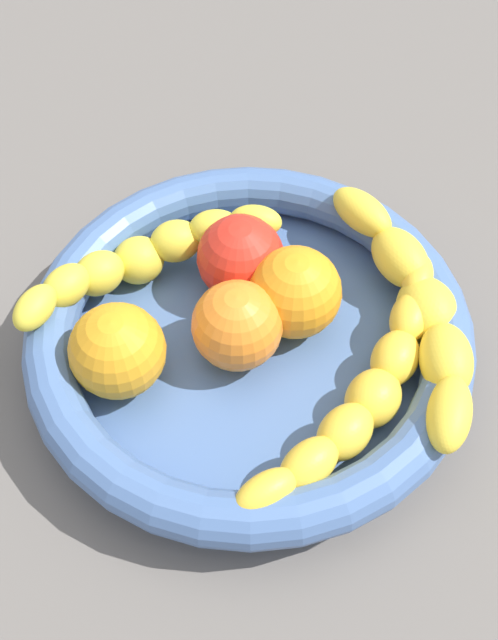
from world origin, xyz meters
TOP-DOWN VIEW (x-y plane):
  - kitchen_counter at (0.00, 0.00)cm, footprint 120.00×120.00cm
  - fruit_bowl at (0.00, 0.00)cm, footprint 31.14×31.14cm
  - banana_draped_left at (2.20, 9.27)cm, footprint 16.46×14.18cm
  - banana_draped_right at (-1.84, -8.92)cm, footprint 23.98×8.34cm
  - banana_arching_top at (5.51, -10.41)cm, footprint 19.68×14.87cm
  - orange_front at (-5.76, 7.01)cm, footprint 6.49×6.49cm
  - orange_mid_left at (3.23, -2.14)cm, footprint 6.56×6.56cm
  - orange_mid_right at (-0.82, 0.53)cm, footprint 6.27×6.27cm
  - tomato_red at (4.77, 2.60)cm, footprint 6.36×6.36cm

SIDE VIEW (x-z plane):
  - kitchen_counter at x=0.00cm, z-range 0.00..3.00cm
  - fruit_bowl at x=0.00cm, z-range 3.10..8.42cm
  - banana_draped_right at x=-1.84cm, z-range 5.08..9.14cm
  - banana_arching_top at x=5.51cm, z-range 5.14..10.25cm
  - banana_draped_left at x=2.20cm, z-range 5.04..10.62cm
  - orange_mid_right at x=-0.82cm, z-range 4.81..11.08cm
  - tomato_red at x=4.77cm, z-range 4.81..11.17cm
  - orange_front at x=-5.76cm, z-range 4.81..11.30cm
  - orange_mid_left at x=3.23cm, z-range 4.81..11.37cm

